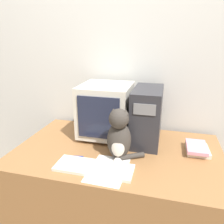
# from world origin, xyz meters

# --- Properties ---
(wall_back) EXTENTS (7.00, 0.05, 2.50)m
(wall_back) POSITION_xyz_m (0.00, 0.90, 1.25)
(wall_back) COLOR silver
(wall_back) RESTS_ON ground_plane
(desk) EXTENTS (1.40, 0.84, 0.70)m
(desk) POSITION_xyz_m (0.00, 0.42, 0.35)
(desk) COLOR olive
(desk) RESTS_ON ground_plane
(crt_monitor) EXTENTS (0.37, 0.38, 0.40)m
(crt_monitor) POSITION_xyz_m (-0.14, 0.62, 0.91)
(crt_monitor) COLOR beige
(crt_monitor) RESTS_ON desk
(computer_tower) EXTENTS (0.20, 0.39, 0.40)m
(computer_tower) POSITION_xyz_m (0.17, 0.60, 0.90)
(computer_tower) COLOR #28282D
(computer_tower) RESTS_ON desk
(keyboard) EXTENTS (0.46, 0.16, 0.02)m
(keyboard) POSITION_xyz_m (-0.08, 0.15, 0.71)
(keyboard) COLOR silver
(keyboard) RESTS_ON desk
(cat) EXTENTS (0.25, 0.21, 0.34)m
(cat) POSITION_xyz_m (0.03, 0.31, 0.85)
(cat) COLOR #38332D
(cat) RESTS_ON desk
(book_stack) EXTENTS (0.15, 0.20, 0.05)m
(book_stack) POSITION_xyz_m (0.52, 0.52, 0.73)
(book_stack) COLOR beige
(book_stack) RESTS_ON desk
(pen) EXTENTS (0.13, 0.03, 0.01)m
(pen) POSITION_xyz_m (-0.26, 0.25, 0.71)
(pen) COLOR navy
(pen) RESTS_ON desk
(paper_sheet) EXTENTS (0.22, 0.30, 0.00)m
(paper_sheet) POSITION_xyz_m (-0.00, 0.16, 0.70)
(paper_sheet) COLOR white
(paper_sheet) RESTS_ON desk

